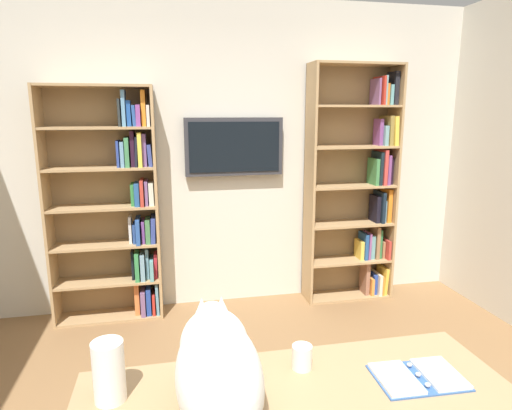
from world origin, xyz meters
TOP-DOWN VIEW (x-y plane):
  - wall_back at (0.00, -2.23)m, footprint 4.52×0.06m
  - bookshelf_left at (-1.19, -2.06)m, footprint 0.82×0.28m
  - bookshelf_right at (0.98, -2.06)m, footprint 0.89×0.28m
  - wall_mounted_tv at (-0.02, -2.15)m, footprint 0.86×0.07m
  - cat at (0.43, 0.36)m, footprint 0.31×0.67m
  - open_binder at (-0.34, 0.31)m, footprint 0.34×0.23m
  - paper_towel_roll at (0.79, 0.21)m, footprint 0.11×0.11m
  - coffee_mug at (0.07, 0.16)m, footprint 0.08×0.08m

SIDE VIEW (x-z plane):
  - open_binder at x=-0.34m, z-range 0.74..0.76m
  - coffee_mug at x=0.07m, z-range 0.74..0.84m
  - paper_towel_roll at x=0.79m, z-range 0.74..0.97m
  - cat at x=0.43m, z-range 0.75..1.10m
  - bookshelf_right at x=0.98m, z-range -0.01..1.94m
  - bookshelf_left at x=-1.19m, z-range -0.03..2.14m
  - wall_back at x=0.00m, z-range 0.00..2.70m
  - wall_mounted_tv at x=-0.02m, z-range 1.20..1.70m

